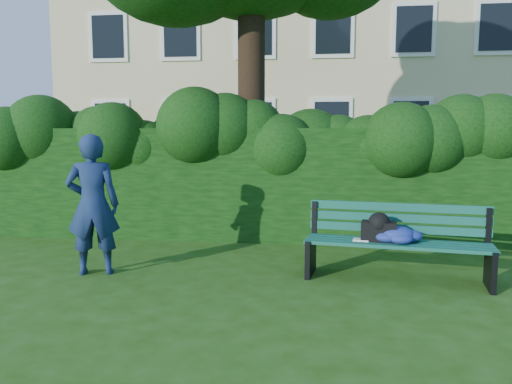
# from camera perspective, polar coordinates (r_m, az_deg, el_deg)

# --- Properties ---
(ground) EXTENTS (80.00, 80.00, 0.00)m
(ground) POSITION_cam_1_polar(r_m,az_deg,el_deg) (6.23, -0.69, -9.38)
(ground) COLOR #25490C
(ground) RESTS_ON ground
(apartment_building) EXTENTS (16.00, 8.08, 12.00)m
(apartment_building) POSITION_cam_1_polar(r_m,az_deg,el_deg) (20.37, 4.95, 18.93)
(apartment_building) COLOR #C8B986
(apartment_building) RESTS_ON ground
(hedge) EXTENTS (10.00, 1.00, 1.80)m
(hedge) POSITION_cam_1_polar(r_m,az_deg,el_deg) (8.21, 1.39, 0.98)
(hedge) COLOR black
(hedge) RESTS_ON ground
(park_bench) EXTENTS (2.18, 0.87, 0.89)m
(park_bench) POSITION_cam_1_polar(r_m,az_deg,el_deg) (6.10, 15.51, -5.14)
(park_bench) COLOR #105042
(park_bench) RESTS_ON ground
(man_reading) EXTENTS (0.72, 0.57, 1.72)m
(man_reading) POSITION_cam_1_polar(r_m,az_deg,el_deg) (6.39, -18.15, -1.39)
(man_reading) COLOR navy
(man_reading) RESTS_ON ground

